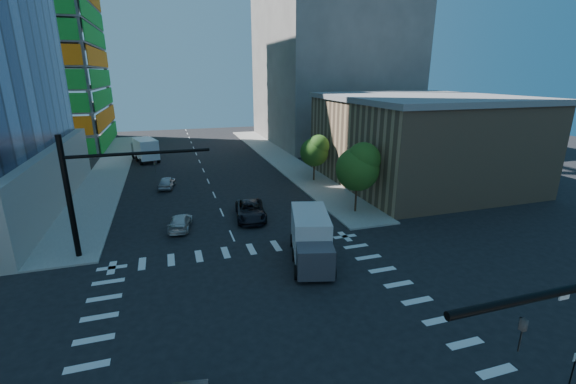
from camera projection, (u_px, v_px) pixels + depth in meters
name	position (u px, v px, depth m)	size (l,w,h in m)	color
ground	(268.00, 319.00, 21.43)	(160.00, 160.00, 0.00)	black
road_markings	(268.00, 319.00, 21.43)	(20.00, 20.00, 0.01)	silver
sidewalk_ne	(280.00, 158.00, 61.45)	(5.00, 60.00, 0.15)	gray
sidewalk_nw	(111.00, 170.00, 54.25)	(5.00, 60.00, 0.15)	gray
commercial_building	(419.00, 140.00, 47.10)	(20.50, 22.50, 10.60)	#977658
bg_building_ne	(329.00, 68.00, 75.17)	(24.00, 30.00, 28.00)	#665F5C
signal_mast_nw	(90.00, 185.00, 27.41)	(10.20, 0.40, 9.00)	black
tree_south	(359.00, 166.00, 36.35)	(4.16, 4.16, 6.82)	#382316
tree_north	(316.00, 150.00, 47.58)	(3.54, 3.52, 5.78)	#382316
no_parking_sign	(573.00, 369.00, 15.91)	(0.30, 0.06, 2.20)	black
car_nb_far	(251.00, 210.00, 36.03)	(2.63, 5.70, 1.58)	black
car_sb_near	(180.00, 222.00, 33.72)	(1.75, 4.31, 1.25)	silver
car_sb_mid	(167.00, 182.00, 45.70)	(1.64, 4.07, 1.39)	#B1B3B9
box_truck_near	(311.00, 243.00, 27.50)	(4.33, 6.93, 3.38)	black
box_truck_far	(145.00, 151.00, 59.84)	(4.51, 7.25, 3.54)	black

